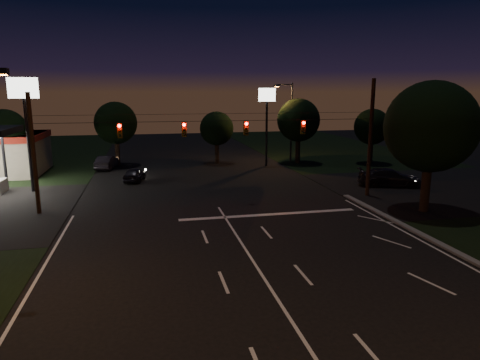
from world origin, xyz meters
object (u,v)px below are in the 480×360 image
object	(u,v)px
tree_right_near	(430,128)
car_cross	(390,178)
utility_pole_right	(367,195)
car_oncoming_a	(134,174)
car_oncoming_b	(107,162)

from	to	relation	value
tree_right_near	car_cross	size ratio (longest dim) A/B	1.65
utility_pole_right	car_oncoming_a	xyz separation A→B (m)	(-18.00, 9.59, 0.62)
car_oncoming_b	tree_right_near	bearing A→B (deg)	146.64
car_oncoming_b	car_cross	bearing A→B (deg)	160.53
car_cross	car_oncoming_a	bearing A→B (deg)	90.92
tree_right_near	car_oncoming_a	distance (m)	24.80
car_oncoming_b	car_cross	distance (m)	28.30
utility_pole_right	car_oncoming_a	size ratio (longest dim) A/B	2.47
utility_pole_right	car_cross	size ratio (longest dim) A/B	1.70
utility_pole_right	tree_right_near	bearing A→B (deg)	-72.47
tree_right_near	car_oncoming_b	distance (m)	31.59
tree_right_near	utility_pole_right	bearing A→B (deg)	107.53
tree_right_near	car_oncoming_a	bearing A→B (deg)	143.55
tree_right_near	car_oncoming_b	world-z (taller)	tree_right_near
car_cross	utility_pole_right	bearing A→B (deg)	145.54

